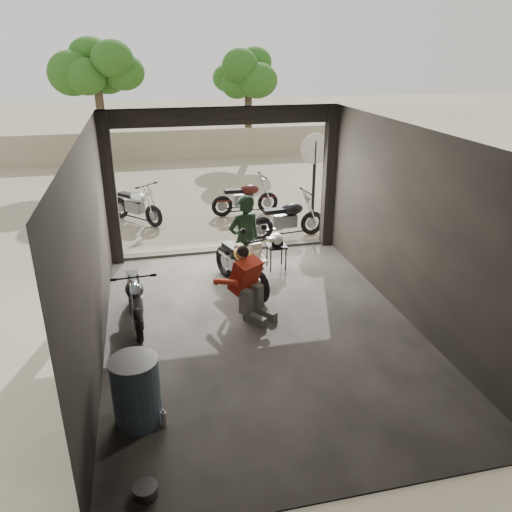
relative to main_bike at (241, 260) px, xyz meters
name	(u,v)px	position (x,y,z in m)	size (l,w,h in m)	color
ground	(261,328)	(0.03, -1.55, -0.58)	(80.00, 80.00, 0.00)	#7A6D56
garage	(254,245)	(0.03, -1.00, 0.69)	(7.00, 7.13, 3.20)	#2D2B28
boundary_wall	(182,144)	(0.03, 12.45, 0.02)	(18.00, 0.30, 1.20)	gray
tree_left	(94,57)	(-2.97, 10.95, 3.40)	(2.20, 2.20, 5.60)	#382B1E
tree_right	(248,68)	(2.83, 12.45, 2.97)	(2.20, 2.20, 5.00)	#382B1E
main_bike	(241,260)	(0.00, 0.00, 0.00)	(0.72, 1.75, 1.17)	beige
left_bike	(135,294)	(-1.97, -0.86, -0.05)	(0.65, 1.57, 1.06)	black
outside_bike_a	(136,202)	(-1.92, 4.49, -0.03)	(0.67, 1.64, 1.11)	black
outside_bike_b	(245,195)	(1.02, 4.50, -0.03)	(0.68, 1.64, 1.11)	#3B110E
outside_bike_c	(287,216)	(1.64, 2.48, -0.02)	(0.69, 1.68, 1.14)	black
rider	(245,241)	(0.12, 0.20, 0.32)	(0.66, 0.43, 1.80)	black
mechanic	(251,285)	(-0.05, -1.16, 0.03)	(0.63, 0.85, 1.23)	#B12D17
stool	(276,248)	(0.90, 0.74, -0.12)	(0.39, 0.39, 0.53)	black
helmet	(276,239)	(0.89, 0.73, 0.09)	(0.29, 0.30, 0.27)	white
oil_drum	(136,392)	(-1.97, -3.38, -0.13)	(0.58, 0.58, 0.90)	#40566C
sign_post	(315,164)	(2.64, 3.48, 0.99)	(0.78, 0.08, 2.34)	black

